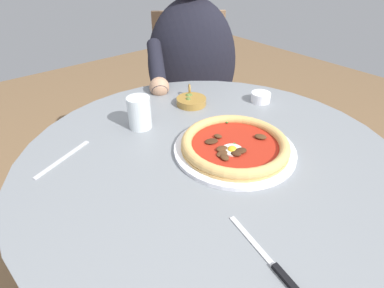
{
  "coord_description": "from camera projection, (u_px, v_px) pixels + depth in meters",
  "views": [
    {
      "loc": [
        0.46,
        -0.44,
        1.2
      ],
      "look_at": [
        -0.03,
        -0.04,
        0.77
      ],
      "focal_mm": 29.05,
      "sensor_mm": 36.0,
      "label": 1
    }
  ],
  "objects": [
    {
      "name": "cafe_chair_diner",
      "position": [
        190.0,
        90.0,
        1.58
      ],
      "size": [
        0.55,
        0.55,
        0.91
      ],
      "color": "#957050",
      "rests_on": "ground"
    },
    {
      "name": "ramekin_capers",
      "position": [
        261.0,
        97.0,
        1.03
      ],
      "size": [
        0.06,
        0.06,
        0.03
      ],
      "color": "white",
      "rests_on": "dining_table"
    },
    {
      "name": "dining_table",
      "position": [
        208.0,
        198.0,
        0.87
      ],
      "size": [
        0.96,
        0.96,
        0.74
      ],
      "color": "gray",
      "rests_on": "ground"
    },
    {
      "name": "diner_person",
      "position": [
        192.0,
        105.0,
        1.47
      ],
      "size": [
        0.43,
        0.55,
        1.19
      ],
      "color": "#282833",
      "rests_on": "ground"
    },
    {
      "name": "olive_pan",
      "position": [
        191.0,
        101.0,
        1.01
      ],
      "size": [
        0.11,
        0.1,
        0.05
      ],
      "color": "olive",
      "rests_on": "dining_table"
    },
    {
      "name": "pizza_on_plate",
      "position": [
        235.0,
        145.0,
        0.79
      ],
      "size": [
        0.31,
        0.31,
        0.04
      ],
      "color": "white",
      "rests_on": "dining_table"
    },
    {
      "name": "steak_knife",
      "position": [
        280.0,
        272.0,
        0.5
      ],
      "size": [
        0.21,
        0.05,
        0.01
      ],
      "color": "silver",
      "rests_on": "dining_table"
    },
    {
      "name": "fork_utensil",
      "position": [
        63.0,
        159.0,
        0.76
      ],
      "size": [
        0.08,
        0.16,
        0.0
      ],
      "color": "#BCBCC1",
      "rests_on": "dining_table"
    },
    {
      "name": "water_glass",
      "position": [
        140.0,
        114.0,
        0.87
      ],
      "size": [
        0.07,
        0.07,
        0.09
      ],
      "color": "silver",
      "rests_on": "dining_table"
    }
  ]
}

